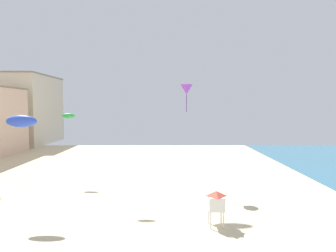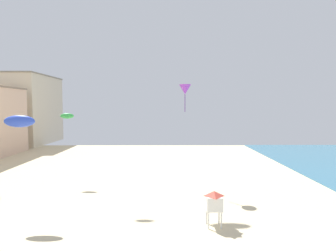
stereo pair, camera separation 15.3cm
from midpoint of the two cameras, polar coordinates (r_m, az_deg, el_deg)
name	(u,v)px [view 2 (the right image)]	position (r m, az deg, el deg)	size (l,w,h in m)	color
boardwalk_hotel_far	(29,110)	(73.06, -26.31, 3.01)	(10.45, 16.79, 15.69)	beige
lifeguard_stand	(215,201)	(20.91, 9.68, -14.71)	(1.10, 1.10, 2.55)	white
kite_purple_delta	(186,90)	(29.14, 3.80, 7.38)	(1.23, 1.23, 2.80)	purple
kite_blue_parafoil	(21,121)	(24.52, -27.50, 0.86)	(2.41, 0.67, 0.94)	blue
kite_green_parafoil	(68,116)	(33.57, -19.44, 1.94)	(1.53, 0.43, 0.60)	green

